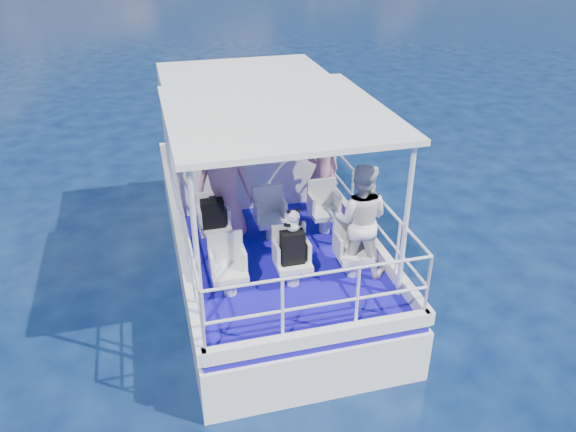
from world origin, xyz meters
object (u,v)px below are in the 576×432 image
object	(u,v)px
passenger_port_fwd	(224,186)
passenger_stbd_aft	(360,220)
panda	(293,220)
backpack_center	(292,247)

from	to	relation	value
passenger_port_fwd	passenger_stbd_aft	distance (m)	2.24
passenger_stbd_aft	panda	size ratio (longest dim) A/B	5.17
passenger_port_fwd	panda	size ratio (longest dim) A/B	5.45
passenger_port_fwd	passenger_stbd_aft	bearing A→B (deg)	152.38
passenger_port_fwd	panda	distance (m)	1.71
backpack_center	passenger_stbd_aft	bearing A→B (deg)	6.36
passenger_port_fwd	backpack_center	bearing A→B (deg)	126.55
backpack_center	panda	xyz separation A→B (m)	(0.02, 0.03, 0.41)
passenger_stbd_aft	panda	world-z (taller)	passenger_stbd_aft
backpack_center	panda	size ratio (longest dim) A/B	1.48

